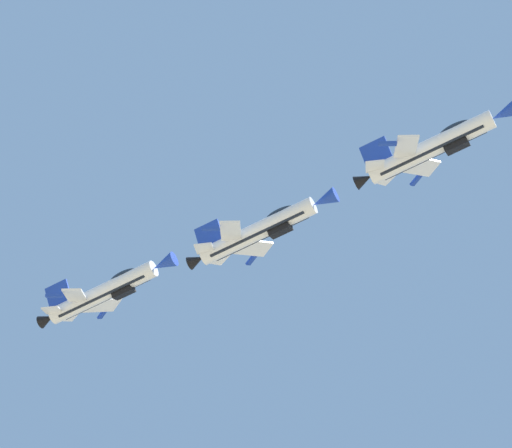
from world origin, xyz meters
TOP-DOWN VIEW (x-y plane):
  - fighter_jet_lead at (-1.59, 47.46)m, footprint 15.87×8.74m
  - fighter_jet_left_wing at (-19.28, 51.55)m, footprint 15.87×8.92m
  - fighter_jet_right_wing at (-36.36, 54.40)m, footprint 15.87×8.45m

SIDE VIEW (x-z plane):
  - fighter_jet_lead at x=-1.59m, z-range 87.52..93.55m
  - fighter_jet_left_wing at x=-19.28m, z-range 88.23..93.99m
  - fighter_jet_right_wing at x=-36.36m, z-range 88.98..95.41m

